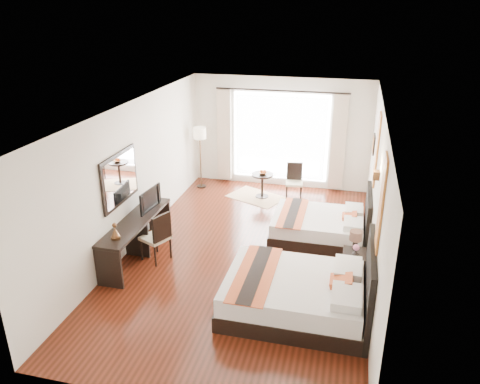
% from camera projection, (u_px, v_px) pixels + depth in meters
% --- Properties ---
extents(floor, '(4.50, 7.50, 0.01)m').
position_uv_depth(floor, '(247.00, 254.00, 8.99)').
color(floor, '#37150A').
rests_on(floor, ground).
extents(ceiling, '(4.50, 7.50, 0.02)m').
position_uv_depth(ceiling, '(248.00, 110.00, 7.93)').
color(ceiling, white).
rests_on(ceiling, wall_headboard).
extents(wall_headboard, '(0.01, 7.50, 2.80)m').
position_uv_depth(wall_headboard, '(376.00, 197.00, 7.96)').
color(wall_headboard, silver).
rests_on(wall_headboard, floor).
extents(wall_desk, '(0.01, 7.50, 2.80)m').
position_uv_depth(wall_desk, '(133.00, 176.00, 8.95)').
color(wall_desk, silver).
rests_on(wall_desk, floor).
extents(wall_window, '(4.50, 0.01, 2.80)m').
position_uv_depth(wall_window, '(281.00, 133.00, 11.82)').
color(wall_window, silver).
rests_on(wall_window, floor).
extents(wall_entry, '(4.50, 0.01, 2.80)m').
position_uv_depth(wall_entry, '(170.00, 308.00, 5.09)').
color(wall_entry, silver).
rests_on(wall_entry, floor).
extents(window_glass, '(2.40, 0.02, 2.20)m').
position_uv_depth(window_glass, '(280.00, 137.00, 11.84)').
color(window_glass, white).
rests_on(window_glass, wall_window).
extents(sheer_curtain, '(2.30, 0.02, 2.10)m').
position_uv_depth(sheer_curtain, '(280.00, 138.00, 11.79)').
color(sheer_curtain, white).
rests_on(sheer_curtain, wall_window).
extents(drape_left, '(0.35, 0.14, 2.35)m').
position_uv_depth(drape_left, '(224.00, 135.00, 12.08)').
color(drape_left, tan).
rests_on(drape_left, floor).
extents(drape_right, '(0.35, 0.14, 2.35)m').
position_uv_depth(drape_right, '(338.00, 143.00, 11.44)').
color(drape_right, tan).
rests_on(drape_right, floor).
extents(art_panel_near, '(0.03, 0.50, 1.35)m').
position_uv_depth(art_panel_near, '(381.00, 203.00, 6.35)').
color(art_panel_near, maroon).
rests_on(art_panel_near, wall_headboard).
extents(art_panel_far, '(0.03, 0.50, 1.35)m').
position_uv_depth(art_panel_far, '(377.00, 150.00, 8.64)').
color(art_panel_far, maroon).
rests_on(art_panel_far, wall_headboard).
extents(wall_sconce, '(0.10, 0.14, 0.14)m').
position_uv_depth(wall_sconce, '(376.00, 175.00, 7.47)').
color(wall_sconce, '#4F331C').
rests_on(wall_sconce, wall_headboard).
extents(mirror_frame, '(0.04, 1.25, 0.95)m').
position_uv_depth(mirror_frame, '(120.00, 179.00, 8.37)').
color(mirror_frame, black).
rests_on(mirror_frame, wall_desk).
extents(mirror_glass, '(0.01, 1.12, 0.82)m').
position_uv_depth(mirror_glass, '(121.00, 179.00, 8.37)').
color(mirror_glass, white).
rests_on(mirror_glass, mirror_frame).
extents(bed_near, '(2.21, 1.72, 1.25)m').
position_uv_depth(bed_near, '(300.00, 294.00, 7.20)').
color(bed_near, black).
rests_on(bed_near, floor).
extents(bed_far, '(1.91, 1.49, 1.07)m').
position_uv_depth(bed_far, '(323.00, 226.00, 9.47)').
color(bed_far, black).
rests_on(bed_far, floor).
extents(nightstand, '(0.40, 0.49, 0.47)m').
position_uv_depth(nightstand, '(353.00, 265.00, 8.16)').
color(nightstand, black).
rests_on(nightstand, floor).
extents(table_lamp, '(0.22, 0.22, 0.35)m').
position_uv_depth(table_lamp, '(356.00, 237.00, 8.03)').
color(table_lamp, black).
rests_on(table_lamp, nightstand).
extents(vase, '(0.13, 0.13, 0.12)m').
position_uv_depth(vase, '(356.00, 252.00, 7.91)').
color(vase, black).
rests_on(vase, nightstand).
extents(console_desk, '(0.50, 2.20, 0.76)m').
position_uv_depth(console_desk, '(137.00, 238.00, 8.77)').
color(console_desk, black).
rests_on(console_desk, floor).
extents(television, '(0.17, 0.75, 0.43)m').
position_uv_depth(television, '(147.00, 199.00, 9.00)').
color(television, black).
rests_on(television, console_desk).
extents(bronze_figurine, '(0.22, 0.22, 0.25)m').
position_uv_depth(bronze_figurine, '(115.00, 232.00, 7.91)').
color(bronze_figurine, '#4F331C').
rests_on(bronze_figurine, console_desk).
extents(desk_chair, '(0.59, 0.59, 0.97)m').
position_uv_depth(desk_chair, '(157.00, 245.00, 8.68)').
color(desk_chair, tan).
rests_on(desk_chair, floor).
extents(floor_lamp, '(0.32, 0.32, 1.58)m').
position_uv_depth(floor_lamp, '(200.00, 137.00, 11.70)').
color(floor_lamp, black).
rests_on(floor_lamp, floor).
extents(side_table, '(0.52, 0.52, 0.60)m').
position_uv_depth(side_table, '(262.00, 186.00, 11.46)').
color(side_table, black).
rests_on(side_table, floor).
extents(fruit_bowl, '(0.22, 0.22, 0.05)m').
position_uv_depth(fruit_bowl, '(263.00, 173.00, 11.31)').
color(fruit_bowl, '#422317').
rests_on(fruit_bowl, side_table).
extents(window_chair, '(0.46, 0.46, 0.87)m').
position_uv_depth(window_chair, '(294.00, 188.00, 11.40)').
color(window_chair, tan).
rests_on(window_chair, floor).
extents(jute_rug, '(1.53, 1.32, 0.01)m').
position_uv_depth(jute_rug, '(256.00, 197.00, 11.56)').
color(jute_rug, tan).
rests_on(jute_rug, floor).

